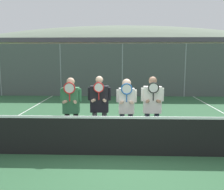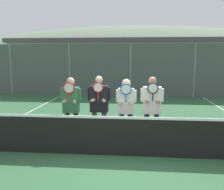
# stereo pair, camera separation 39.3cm
# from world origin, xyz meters

# --- Properties ---
(ground_plane) EXTENTS (120.00, 120.00, 0.00)m
(ground_plane) POSITION_xyz_m (0.00, 0.00, 0.00)
(ground_plane) COLOR #2D5B38
(hill_distant) EXTENTS (102.23, 56.79, 19.88)m
(hill_distant) POSITION_xyz_m (0.00, 62.06, 0.00)
(hill_distant) COLOR slate
(hill_distant) RESTS_ON ground_plane
(clubhouse_building) EXTENTS (21.74, 5.50, 3.85)m
(clubhouse_building) POSITION_xyz_m (0.00, 17.49, 1.95)
(clubhouse_building) COLOR beige
(clubhouse_building) RESTS_ON ground_plane
(fence_back) EXTENTS (21.91, 0.06, 3.07)m
(fence_back) POSITION_xyz_m (-0.00, 9.01, 1.53)
(fence_back) COLOR gray
(fence_back) RESTS_ON ground_plane
(tennis_net) EXTENTS (11.23, 0.09, 1.05)m
(tennis_net) POSITION_xyz_m (0.00, 0.00, 0.49)
(tennis_net) COLOR gray
(tennis_net) RESTS_ON ground_plane
(court_line_left_sideline) EXTENTS (0.05, 16.00, 0.01)m
(court_line_left_sideline) POSITION_xyz_m (-4.18, 3.00, 0.00)
(court_line_left_sideline) COLOR white
(court_line_left_sideline) RESTS_ON ground_plane
(player_leftmost) EXTENTS (0.55, 0.34, 1.79)m
(player_leftmost) POSITION_xyz_m (-1.39, 0.70, 1.05)
(player_leftmost) COLOR black
(player_leftmost) RESTS_ON ground_plane
(player_center_left) EXTENTS (0.61, 0.34, 1.82)m
(player_center_left) POSITION_xyz_m (-0.66, 0.81, 1.07)
(player_center_left) COLOR #56565B
(player_center_left) RESTS_ON ground_plane
(player_center_right) EXTENTS (0.54, 0.34, 1.75)m
(player_center_right) POSITION_xyz_m (0.05, 0.81, 1.04)
(player_center_right) COLOR #232838
(player_center_right) RESTS_ON ground_plane
(player_rightmost) EXTENTS (0.59, 0.34, 1.82)m
(player_rightmost) POSITION_xyz_m (0.72, 0.75, 1.07)
(player_rightmost) COLOR #232838
(player_rightmost) RESTS_ON ground_plane
(car_far_left) EXTENTS (4.54, 2.03, 1.86)m
(car_far_left) POSITION_xyz_m (-5.57, 12.38, 0.94)
(car_far_left) COLOR maroon
(car_far_left) RESTS_ON ground_plane
(car_left_of_center) EXTENTS (4.15, 1.96, 1.79)m
(car_left_of_center) POSITION_xyz_m (-0.33, 12.39, 0.91)
(car_left_of_center) COLOR navy
(car_left_of_center) RESTS_ON ground_plane
(car_center) EXTENTS (4.75, 2.10, 1.76)m
(car_center) POSITION_xyz_m (5.02, 12.38, 0.90)
(car_center) COLOR #285638
(car_center) RESTS_ON ground_plane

